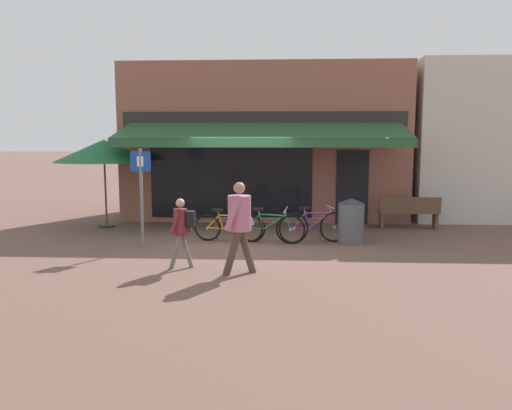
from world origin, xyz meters
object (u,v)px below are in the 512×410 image
parking_sign (141,187)px  bicycle_orange (229,227)px  pedestrian_adult (239,219)px  cafe_parasol (104,151)px  pedestrian_child (182,225)px  litter_bin (351,221)px  park_bench (409,212)px  bicycle_green (269,228)px  bicycle_purple (314,226)px

parking_sign → bicycle_orange: bearing=24.4°
bicycle_orange → pedestrian_adult: size_ratio=1.02×
parking_sign → cafe_parasol: cafe_parasol is taller
pedestrian_child → cafe_parasol: bearing=-54.3°
pedestrian_adult → litter_bin: size_ratio=1.60×
cafe_parasol → park_bench: 8.42m
cafe_parasol → park_bench: cafe_parasol is taller
bicycle_orange → pedestrian_adult: pedestrian_adult is taller
park_bench → bicycle_green: bearing=-148.0°
pedestrian_child → park_bench: 6.93m
pedestrian_adult → litter_bin: pedestrian_adult is taller
pedestrian_adult → parking_sign: 3.06m
park_bench → bicycle_orange: bearing=-154.6°
pedestrian_adult → parking_sign: bearing=-37.3°
bicycle_purple → pedestrian_child: bearing=-150.2°
litter_bin → park_bench: 2.70m
bicycle_green → parking_sign: size_ratio=0.76×
bicycle_green → pedestrian_adult: pedestrian_adult is taller
pedestrian_child → litter_bin: size_ratio=1.27×
bicycle_green → pedestrian_child: bearing=-113.9°
pedestrian_adult → litter_bin: (2.36, 2.80, -0.47)m
parking_sign → pedestrian_child: bearing=-53.1°
bicycle_green → litter_bin: 1.91m
pedestrian_adult → bicycle_orange: bearing=-77.3°
pedestrian_adult → pedestrian_child: 1.16m
bicycle_green → parking_sign: parking_sign is taller
bicycle_purple → pedestrian_child: size_ratio=1.25×
bicycle_purple → pedestrian_adult: 3.21m
cafe_parasol → bicycle_purple: bearing=-18.0°
bicycle_orange → cafe_parasol: 4.37m
bicycle_purple → cafe_parasol: (-5.58, 1.81, 1.70)m
pedestrian_child → park_bench: size_ratio=0.82×
pedestrian_child → bicycle_purple: bearing=-136.0°
pedestrian_adult → pedestrian_child: size_ratio=1.26×
litter_bin → bicycle_orange: bearing=-179.8°
bicycle_green → parking_sign: 3.03m
pedestrian_adult → park_bench: 6.38m
park_bench → pedestrian_child: bearing=-137.6°
pedestrian_child → parking_sign: parking_sign is taller
litter_bin → park_bench: litter_bin is taller
litter_bin → cafe_parasol: size_ratio=0.40×
bicycle_purple → pedestrian_child: (-2.60, -2.45, 0.45)m
bicycle_purple → pedestrian_adult: pedestrian_adult is taller
pedestrian_adult → park_bench: size_ratio=1.04×
bicycle_orange → pedestrian_child: size_ratio=1.29×
bicycle_purple → litter_bin: (0.86, 0.03, 0.14)m
bicycle_green → bicycle_purple: bearing=16.2°
pedestrian_adult → pedestrian_child: bearing=-13.6°
pedestrian_child → cafe_parasol: size_ratio=0.50×
litter_bin → pedestrian_child: bearing=-144.4°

